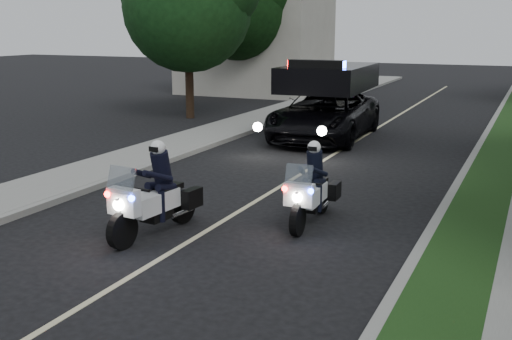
% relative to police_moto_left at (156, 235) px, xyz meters
% --- Properties ---
extents(ground, '(120.00, 120.00, 0.00)m').
position_rel_police_moto_left_xyz_m(ground, '(0.80, -1.13, 0.00)').
color(ground, black).
rests_on(ground, ground).
extents(curb_right, '(0.20, 60.00, 0.15)m').
position_rel_police_moto_left_xyz_m(curb_right, '(4.90, 8.87, 0.07)').
color(curb_right, gray).
rests_on(curb_right, ground).
extents(grass_verge, '(1.20, 60.00, 0.16)m').
position_rel_police_moto_left_xyz_m(grass_verge, '(5.60, 8.87, 0.08)').
color(grass_verge, '#193814').
rests_on(grass_verge, ground).
extents(curb_left, '(0.20, 60.00, 0.15)m').
position_rel_police_moto_left_xyz_m(curb_left, '(-3.30, 8.87, 0.07)').
color(curb_left, gray).
rests_on(curb_left, ground).
extents(sidewalk_left, '(2.00, 60.00, 0.16)m').
position_rel_police_moto_left_xyz_m(sidewalk_left, '(-4.40, 8.87, 0.08)').
color(sidewalk_left, gray).
rests_on(sidewalk_left, ground).
extents(building_far, '(8.00, 6.00, 7.00)m').
position_rel_police_moto_left_xyz_m(building_far, '(-9.20, 24.87, 3.50)').
color(building_far, '#A8A396').
rests_on(building_far, ground).
extents(lane_marking, '(0.12, 50.00, 0.01)m').
position_rel_police_moto_left_xyz_m(lane_marking, '(0.80, 8.87, 0.00)').
color(lane_marking, '#BFB78C').
rests_on(lane_marking, ground).
extents(police_moto_left, '(0.99, 2.25, 1.86)m').
position_rel_police_moto_left_xyz_m(police_moto_left, '(0.00, 0.00, 0.00)').
color(police_moto_left, silver).
rests_on(police_moto_left, ground).
extents(police_moto_right, '(0.78, 2.04, 1.71)m').
position_rel_police_moto_left_xyz_m(police_moto_right, '(2.51, 1.93, 0.00)').
color(police_moto_right, white).
rests_on(police_moto_right, ground).
extents(police_suv, '(3.19, 6.42, 3.06)m').
position_rel_police_moto_left_xyz_m(police_suv, '(-0.38, 11.51, 0.00)').
color(police_suv, black).
rests_on(police_suv, ground).
extents(bicycle, '(0.79, 1.79, 0.91)m').
position_rel_police_moto_left_xyz_m(bicycle, '(-2.06, 21.52, 0.00)').
color(bicycle, black).
rests_on(bicycle, ground).
extents(cyclist, '(0.68, 0.49, 1.79)m').
position_rel_police_moto_left_xyz_m(cyclist, '(-2.06, 21.52, 0.00)').
color(cyclist, black).
rests_on(cyclist, ground).
extents(tree_left_near, '(5.70, 5.70, 9.19)m').
position_rel_police_moto_left_xyz_m(tree_left_near, '(-7.41, 14.01, 0.00)').
color(tree_left_near, '#133B15').
rests_on(tree_left_near, ground).
extents(tree_left_far, '(7.07, 7.07, 9.35)m').
position_rel_police_moto_left_xyz_m(tree_left_far, '(-8.94, 22.40, 0.00)').
color(tree_left_far, black).
rests_on(tree_left_far, ground).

